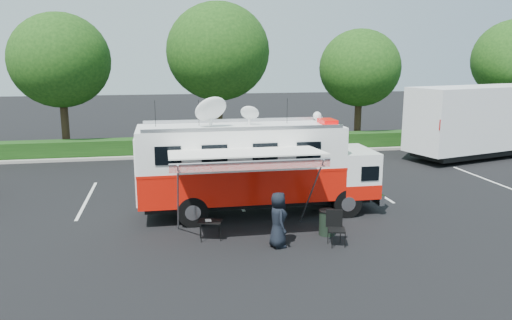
{
  "coord_description": "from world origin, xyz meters",
  "views": [
    {
      "loc": [
        -3.29,
        -17.35,
        5.69
      ],
      "look_at": [
        0.0,
        0.5,
        1.9
      ],
      "focal_mm": 35.0,
      "sensor_mm": 36.0,
      "label": 1
    }
  ],
  "objects_px": {
    "semi_trailer": "(505,118)",
    "trash_bin": "(327,222)",
    "folding_table": "(210,222)",
    "command_truck": "(256,166)"
  },
  "relations": [
    {
      "from": "semi_trailer",
      "to": "trash_bin",
      "type": "bearing_deg",
      "value": -142.55
    },
    {
      "from": "command_truck",
      "to": "semi_trailer",
      "type": "relative_size",
      "value": 0.65
    },
    {
      "from": "command_truck",
      "to": "folding_table",
      "type": "relative_size",
      "value": 10.24
    },
    {
      "from": "folding_table",
      "to": "command_truck",
      "type": "bearing_deg",
      "value": 51.35
    },
    {
      "from": "command_truck",
      "to": "trash_bin",
      "type": "height_order",
      "value": "command_truck"
    },
    {
      "from": "folding_table",
      "to": "trash_bin",
      "type": "bearing_deg",
      "value": -3.62
    },
    {
      "from": "command_truck",
      "to": "trash_bin",
      "type": "bearing_deg",
      "value": -55.38
    },
    {
      "from": "command_truck",
      "to": "trash_bin",
      "type": "relative_size",
      "value": 10.46
    },
    {
      "from": "command_truck",
      "to": "folding_table",
      "type": "distance_m",
      "value": 3.33
    },
    {
      "from": "folding_table",
      "to": "trash_bin",
      "type": "height_order",
      "value": "trash_bin"
    }
  ]
}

